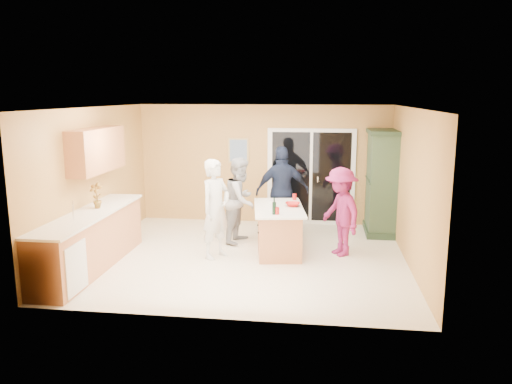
# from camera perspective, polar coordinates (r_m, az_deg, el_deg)

# --- Properties ---
(floor) EXTENTS (5.50, 5.50, 0.00)m
(floor) POSITION_cam_1_polar(r_m,az_deg,el_deg) (8.88, -1.05, -7.40)
(floor) COLOR white
(floor) RESTS_ON ground
(ceiling) EXTENTS (5.50, 5.00, 0.10)m
(ceiling) POSITION_cam_1_polar(r_m,az_deg,el_deg) (8.42, -1.12, 9.62)
(ceiling) COLOR white
(ceiling) RESTS_ON wall_back
(wall_back) EXTENTS (5.50, 0.10, 2.60)m
(wall_back) POSITION_cam_1_polar(r_m,az_deg,el_deg) (11.00, 0.84, 3.18)
(wall_back) COLOR #EEB562
(wall_back) RESTS_ON ground
(wall_front) EXTENTS (5.50, 0.10, 2.60)m
(wall_front) POSITION_cam_1_polar(r_m,az_deg,el_deg) (6.15, -4.53, -3.24)
(wall_front) COLOR #EEB562
(wall_front) RESTS_ON ground
(wall_left) EXTENTS (0.10, 5.00, 2.60)m
(wall_left) POSITION_cam_1_polar(r_m,az_deg,el_deg) (9.36, -17.98, 1.23)
(wall_left) COLOR #EEB562
(wall_left) RESTS_ON ground
(wall_right) EXTENTS (0.10, 5.00, 2.60)m
(wall_right) POSITION_cam_1_polar(r_m,az_deg,el_deg) (8.59, 17.37, 0.42)
(wall_right) COLOR #EEB562
(wall_right) RESTS_ON ground
(left_cabinet_run) EXTENTS (0.65, 3.05, 1.24)m
(left_cabinet_run) POSITION_cam_1_polar(r_m,az_deg,el_deg) (8.49, -18.81, -5.61)
(left_cabinet_run) COLOR #C0764A
(left_cabinet_run) RESTS_ON floor
(upper_cabinets) EXTENTS (0.35, 1.60, 0.75)m
(upper_cabinets) POSITION_cam_1_polar(r_m,az_deg,el_deg) (9.03, -17.73, 4.59)
(upper_cabinets) COLOR #C0764A
(upper_cabinets) RESTS_ON wall_left
(sliding_door) EXTENTS (1.90, 0.07, 2.10)m
(sliding_door) POSITION_cam_1_polar(r_m,az_deg,el_deg) (10.94, 6.29, 1.74)
(sliding_door) COLOR white
(sliding_door) RESTS_ON floor
(framed_picture) EXTENTS (0.46, 0.04, 0.56)m
(framed_picture) POSITION_cam_1_polar(r_m,az_deg,el_deg) (11.02, -2.02, 4.76)
(framed_picture) COLOR tan
(framed_picture) RESTS_ON wall_back
(kitchen_island) EXTENTS (1.08, 1.69, 0.83)m
(kitchen_island) POSITION_cam_1_polar(r_m,az_deg,el_deg) (9.05, 2.58, -4.46)
(kitchen_island) COLOR #C0764A
(kitchen_island) RESTS_ON floor
(green_hutch) EXTENTS (0.61, 1.16, 2.12)m
(green_hutch) POSITION_cam_1_polar(r_m,az_deg,el_deg) (10.45, 14.14, 0.94)
(green_hutch) COLOR #233824
(green_hutch) RESTS_ON floor
(woman_white) EXTENTS (0.68, 0.76, 1.73)m
(woman_white) POSITION_cam_1_polar(r_m,az_deg,el_deg) (8.67, -4.62, -1.94)
(woman_white) COLOR silver
(woman_white) RESTS_ON floor
(woman_grey) EXTENTS (0.79, 0.92, 1.64)m
(woman_grey) POSITION_cam_1_polar(r_m,az_deg,el_deg) (9.57, -1.74, -0.94)
(woman_grey) COLOR #959597
(woman_grey) RESTS_ON floor
(woman_navy) EXTENTS (1.14, 0.69, 1.82)m
(woman_navy) POSITION_cam_1_polar(r_m,az_deg,el_deg) (9.96, 3.03, 0.04)
(woman_navy) COLOR #1B233D
(woman_navy) RESTS_ON floor
(woman_magenta) EXTENTS (1.00, 1.17, 1.57)m
(woman_magenta) POSITION_cam_1_polar(r_m,az_deg,el_deg) (8.90, 9.66, -2.24)
(woman_magenta) COLOR #851D5E
(woman_magenta) RESTS_ON floor
(serving_bowl) EXTENTS (0.28, 0.28, 0.07)m
(serving_bowl) POSITION_cam_1_polar(r_m,az_deg,el_deg) (9.02, 4.21, -1.42)
(serving_bowl) COLOR #AC1513
(serving_bowl) RESTS_ON kitchen_island
(tulip_vase) EXTENTS (0.26, 0.19, 0.44)m
(tulip_vase) POSITION_cam_1_polar(r_m,az_deg,el_deg) (8.74, -17.76, -0.36)
(tulip_vase) COLOR red
(tulip_vase) RESTS_ON left_cabinet_run
(tumbler_near) EXTENTS (0.10, 0.10, 0.12)m
(tumbler_near) POSITION_cam_1_polar(r_m,az_deg,el_deg) (8.40, 2.40, -2.15)
(tumbler_near) COLOR #AC1513
(tumbler_near) RESTS_ON kitchen_island
(tumbler_far) EXTENTS (0.10, 0.10, 0.12)m
(tumbler_far) POSITION_cam_1_polar(r_m,az_deg,el_deg) (9.55, 4.42, -0.56)
(tumbler_far) COLOR #AC1513
(tumbler_far) RESTS_ON kitchen_island
(wine_bottle) EXTENTS (0.07, 0.07, 0.28)m
(wine_bottle) POSITION_cam_1_polar(r_m,az_deg,el_deg) (8.38, 2.09, -1.83)
(wine_bottle) COLOR black
(wine_bottle) RESTS_ON kitchen_island
(white_plate) EXTENTS (0.28, 0.28, 0.01)m
(white_plate) POSITION_cam_1_polar(r_m,az_deg,el_deg) (9.46, 1.84, -0.97)
(white_plate) COLOR silver
(white_plate) RESTS_ON kitchen_island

